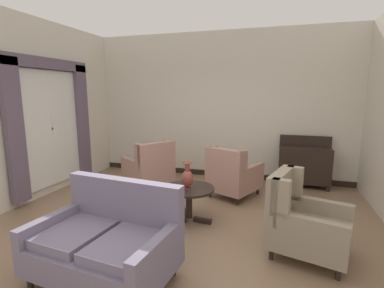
{
  "coord_description": "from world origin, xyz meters",
  "views": [
    {
      "loc": [
        1.32,
        -3.46,
        1.93
      ],
      "look_at": [
        0.01,
        0.79,
        1.13
      ],
      "focal_mm": 26.88,
      "sensor_mm": 36.0,
      "label": 1
    }
  ],
  "objects_px": {
    "coffee_table": "(189,195)",
    "porcelain_vase": "(187,178)",
    "armchair_far_left": "(303,222)",
    "settee": "(106,242)",
    "armchair_beside_settee": "(150,169)",
    "armchair_near_sideboard": "(232,176)",
    "sideboard": "(304,164)"
  },
  "relations": [
    {
      "from": "sideboard",
      "to": "settee",
      "type": "bearing_deg",
      "value": -120.08
    },
    {
      "from": "porcelain_vase",
      "to": "armchair_near_sideboard",
      "type": "bearing_deg",
      "value": 69.38
    },
    {
      "from": "settee",
      "to": "sideboard",
      "type": "height_order",
      "value": "sideboard"
    },
    {
      "from": "porcelain_vase",
      "to": "armchair_beside_settee",
      "type": "relative_size",
      "value": 0.36
    },
    {
      "from": "armchair_far_left",
      "to": "armchair_near_sideboard",
      "type": "height_order",
      "value": "armchair_far_left"
    },
    {
      "from": "settee",
      "to": "sideboard",
      "type": "relative_size",
      "value": 1.44
    },
    {
      "from": "porcelain_vase",
      "to": "armchair_far_left",
      "type": "xyz_separation_m",
      "value": [
        1.58,
        -0.45,
        -0.27
      ]
    },
    {
      "from": "coffee_table",
      "to": "sideboard",
      "type": "xyz_separation_m",
      "value": [
        1.78,
        2.2,
        0.07
      ]
    },
    {
      "from": "armchair_near_sideboard",
      "to": "settee",
      "type": "bearing_deg",
      "value": 97.04
    },
    {
      "from": "porcelain_vase",
      "to": "armchair_beside_settee",
      "type": "xyz_separation_m",
      "value": [
        -1.16,
        1.18,
        -0.27
      ]
    },
    {
      "from": "coffee_table",
      "to": "settee",
      "type": "relative_size",
      "value": 0.5
    },
    {
      "from": "coffee_table",
      "to": "armchair_beside_settee",
      "type": "relative_size",
      "value": 0.67
    },
    {
      "from": "armchair_far_left",
      "to": "armchair_beside_settee",
      "type": "xyz_separation_m",
      "value": [
        -2.75,
        1.62,
        0.0
      ]
    },
    {
      "from": "armchair_beside_settee",
      "to": "sideboard",
      "type": "xyz_separation_m",
      "value": [
        2.95,
        1.08,
        0.05
      ]
    },
    {
      "from": "armchair_far_left",
      "to": "sideboard",
      "type": "height_order",
      "value": "sideboard"
    },
    {
      "from": "coffee_table",
      "to": "porcelain_vase",
      "type": "relative_size",
      "value": 1.89
    },
    {
      "from": "porcelain_vase",
      "to": "armchair_near_sideboard",
      "type": "xyz_separation_m",
      "value": [
        0.47,
        1.26,
        -0.28
      ]
    },
    {
      "from": "settee",
      "to": "armchair_beside_settee",
      "type": "bearing_deg",
      "value": 112.13
    },
    {
      "from": "settee",
      "to": "armchair_beside_settee",
      "type": "relative_size",
      "value": 1.34
    },
    {
      "from": "armchair_near_sideboard",
      "to": "coffee_table",
      "type": "bearing_deg",
      "value": 93.22
    },
    {
      "from": "sideboard",
      "to": "armchair_far_left",
      "type": "bearing_deg",
      "value": -94.37
    },
    {
      "from": "armchair_near_sideboard",
      "to": "armchair_beside_settee",
      "type": "distance_m",
      "value": 1.64
    },
    {
      "from": "sideboard",
      "to": "coffee_table",
      "type": "bearing_deg",
      "value": -129.0
    },
    {
      "from": "coffee_table",
      "to": "settee",
      "type": "height_order",
      "value": "settee"
    },
    {
      "from": "porcelain_vase",
      "to": "armchair_far_left",
      "type": "height_order",
      "value": "armchair_far_left"
    },
    {
      "from": "settee",
      "to": "armchair_far_left",
      "type": "xyz_separation_m",
      "value": [
        1.98,
        1.06,
        0.02
      ]
    },
    {
      "from": "armchair_near_sideboard",
      "to": "armchair_beside_settee",
      "type": "height_order",
      "value": "armchair_beside_settee"
    },
    {
      "from": "settee",
      "to": "armchair_beside_settee",
      "type": "distance_m",
      "value": 2.8
    },
    {
      "from": "settee",
      "to": "armchair_near_sideboard",
      "type": "relative_size",
      "value": 1.36
    },
    {
      "from": "coffee_table",
      "to": "settee",
      "type": "distance_m",
      "value": 1.62
    },
    {
      "from": "porcelain_vase",
      "to": "armchair_near_sideboard",
      "type": "height_order",
      "value": "armchair_near_sideboard"
    },
    {
      "from": "coffee_table",
      "to": "sideboard",
      "type": "distance_m",
      "value": 2.83
    }
  ]
}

